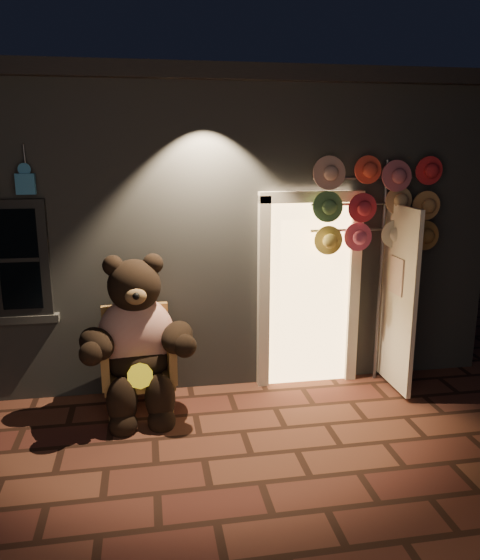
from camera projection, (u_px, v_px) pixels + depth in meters
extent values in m
plane|color=brown|center=(204.00, 459.00, 4.75)|extent=(60.00, 60.00, 0.00)
cube|color=slate|center=(174.00, 216.00, 8.19)|extent=(7.00, 5.00, 3.30)
cube|color=black|center=(170.00, 95.00, 7.78)|extent=(7.30, 5.30, 0.16)
cube|color=slate|center=(4.00, 320.00, 5.61)|extent=(1.10, 0.14, 0.08)
cube|color=#E7B268|center=(308.00, 293.00, 6.14)|extent=(0.92, 0.10, 2.10)
cube|color=beige|center=(264.00, 296.00, 6.02)|extent=(0.12, 0.12, 2.20)
cube|color=beige|center=(353.00, 292.00, 6.19)|extent=(0.12, 0.12, 2.20)
cube|color=beige|center=(312.00, 197.00, 5.85)|extent=(1.16, 0.12, 0.12)
cube|color=beige|center=(398.00, 298.00, 5.93)|extent=(0.05, 0.80, 2.00)
cube|color=teal|center=(26.00, 184.00, 5.27)|extent=(0.18, 0.07, 0.20)
cylinder|color=#59595E|center=(24.00, 157.00, 5.27)|extent=(0.02, 0.02, 0.25)
cube|color=olive|center=(139.00, 377.00, 5.58)|extent=(0.73, 0.68, 0.10)
cube|color=olive|center=(136.00, 336.00, 5.78)|extent=(0.69, 0.12, 0.69)
cube|color=olive|center=(105.00, 362.00, 5.44)|extent=(0.12, 0.59, 0.39)
cube|color=olive|center=(170.00, 357.00, 5.59)|extent=(0.12, 0.59, 0.39)
cylinder|color=olive|center=(111.00, 410.00, 5.30)|extent=(0.05, 0.05, 0.31)
cylinder|color=olive|center=(171.00, 404.00, 5.44)|extent=(0.05, 0.05, 0.31)
cylinder|color=olive|center=(110.00, 387.00, 5.82)|extent=(0.05, 0.05, 0.31)
cylinder|color=olive|center=(165.00, 381.00, 5.95)|extent=(0.05, 0.05, 0.31)
ellipsoid|color=#A92B12|center=(136.00, 335.00, 5.54)|extent=(0.81, 0.67, 0.81)
ellipsoid|color=black|center=(138.00, 361.00, 5.51)|extent=(0.67, 0.58, 0.38)
sphere|color=black|center=(134.00, 286.00, 5.36)|extent=(0.56, 0.56, 0.52)
sphere|color=black|center=(113.00, 266.00, 5.30)|extent=(0.20, 0.20, 0.20)
sphere|color=black|center=(153.00, 264.00, 5.39)|extent=(0.20, 0.20, 0.20)
ellipsoid|color=brown|center=(136.00, 296.00, 5.15)|extent=(0.21, 0.16, 0.16)
ellipsoid|color=black|center=(97.00, 344.00, 5.21)|extent=(0.49, 0.61, 0.30)
ellipsoid|color=black|center=(177.00, 337.00, 5.38)|extent=(0.43, 0.59, 0.30)
ellipsoid|color=black|center=(122.00, 402.00, 5.21)|extent=(0.30, 0.30, 0.50)
ellipsoid|color=black|center=(160.00, 398.00, 5.29)|extent=(0.30, 0.30, 0.50)
sphere|color=black|center=(123.00, 425.00, 5.20)|extent=(0.27, 0.27, 0.27)
sphere|color=black|center=(162.00, 421.00, 5.28)|extent=(0.27, 0.27, 0.27)
cylinder|color=yellow|center=(140.00, 376.00, 5.19)|extent=(0.26, 0.12, 0.24)
cylinder|color=#59595E|center=(381.00, 274.00, 6.13)|extent=(0.04, 0.04, 2.52)
cylinder|color=#59595E|center=(363.00, 178.00, 5.81)|extent=(1.12, 0.03, 0.03)
cylinder|color=#59595E|center=(361.00, 204.00, 5.88)|extent=(1.12, 0.03, 0.03)
cylinder|color=#59595E|center=(360.00, 230.00, 5.95)|extent=(1.12, 0.03, 0.03)
cylinder|color=#D59D88|center=(330.00, 174.00, 5.68)|extent=(0.32, 0.11, 0.32)
cylinder|color=#F44631|center=(365.00, 174.00, 5.72)|extent=(0.32, 0.11, 0.32)
cylinder|color=#BE5B68|center=(400.00, 173.00, 5.75)|extent=(0.32, 0.11, 0.32)
cylinder|color=red|center=(430.00, 173.00, 5.87)|extent=(0.32, 0.11, 0.32)
cylinder|color=#5C9353|center=(330.00, 205.00, 5.73)|extent=(0.32, 0.11, 0.32)
cylinder|color=#C22839|center=(365.00, 205.00, 5.76)|extent=(0.32, 0.11, 0.32)
cylinder|color=tan|center=(395.00, 204.00, 5.88)|extent=(0.32, 0.11, 0.32)
cylinder|color=tan|center=(429.00, 204.00, 5.92)|extent=(0.32, 0.11, 0.32)
cylinder|color=#F7D553|center=(330.00, 237.00, 5.78)|extent=(0.32, 0.11, 0.32)
cylinder|color=#CD4C75|center=(361.00, 235.00, 5.90)|extent=(0.32, 0.11, 0.32)
cylinder|color=beige|center=(395.00, 234.00, 5.93)|extent=(0.32, 0.11, 0.32)
cylinder|color=#9A6530|center=(428.00, 234.00, 5.96)|extent=(0.32, 0.11, 0.32)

